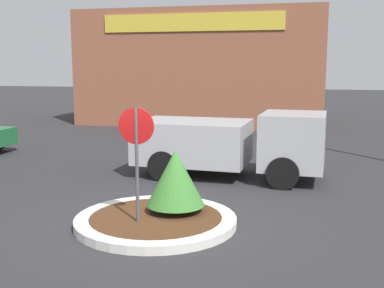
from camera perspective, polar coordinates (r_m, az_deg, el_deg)
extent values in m
plane|color=#2D2D30|center=(10.24, -4.30, -9.52)|extent=(120.00, 120.00, 0.00)
cylinder|color=silver|center=(10.21, -4.30, -9.05)|extent=(3.38, 3.38, 0.18)
cylinder|color=#4C2D19|center=(10.21, -4.30, -9.04)|extent=(2.77, 2.77, 0.18)
cylinder|color=#4C4C51|center=(9.63, -6.54, -3.01)|extent=(0.07, 0.07, 2.51)
cylinder|color=#B71414|center=(9.49, -6.64, 2.14)|extent=(0.73, 0.03, 0.73)
cylinder|color=brown|center=(10.49, -1.96, -7.58)|extent=(0.08, 0.08, 0.14)
cone|color=#3D7F33|center=(10.32, -1.98, -3.98)|extent=(1.25, 1.25, 1.21)
cube|color=#B2B2B7|center=(14.02, 11.89, 0.40)|extent=(1.87, 2.23, 1.56)
cube|color=#B2B2B7|center=(14.56, 0.16, 0.31)|extent=(3.41, 2.42, 1.25)
cube|color=black|center=(13.94, 14.45, 1.40)|extent=(0.14, 1.92, 0.55)
cylinder|color=black|center=(15.17, 11.49, -1.74)|extent=(0.89, 0.29, 0.88)
cylinder|color=black|center=(13.15, 10.71, -3.42)|extent=(0.89, 0.29, 0.88)
cylinder|color=black|center=(15.81, -0.89, -1.11)|extent=(0.89, 0.29, 0.88)
cylinder|color=black|center=(13.88, -3.43, -2.60)|extent=(0.89, 0.29, 0.88)
cube|color=#93563D|center=(28.02, 1.37, 8.97)|extent=(13.43, 6.00, 6.27)
cube|color=gold|center=(25.15, -0.08, 14.24)|extent=(9.40, 0.08, 0.90)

